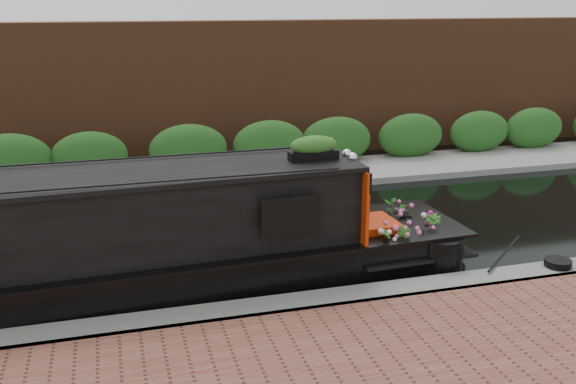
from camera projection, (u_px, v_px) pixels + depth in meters
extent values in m
plane|color=black|center=(217.00, 244.00, 12.56)|extent=(80.00, 80.00, 0.00)
cube|color=slate|center=(255.00, 322.00, 9.52)|extent=(40.00, 0.60, 0.50)
cube|color=gray|center=(189.00, 186.00, 16.42)|extent=(40.00, 2.40, 0.34)
cube|color=#21511B|center=(185.00, 177.00, 17.25)|extent=(40.00, 1.10, 2.80)
cube|color=brown|center=(176.00, 159.00, 19.19)|extent=(40.00, 1.00, 8.00)
cube|color=black|center=(79.00, 221.00, 9.77)|extent=(8.75, 2.02, 1.27)
cube|color=black|center=(75.00, 179.00, 9.58)|extent=(8.90, 2.16, 0.08)
cube|color=#AF2907|center=(348.00, 198.00, 10.91)|extent=(0.13, 1.65, 1.27)
cube|color=black|center=(291.00, 216.00, 9.79)|extent=(0.85, 0.06, 0.52)
cube|color=#AF2907|center=(373.00, 233.00, 11.24)|extent=(0.79, 0.88, 0.47)
sphere|color=silver|center=(352.00, 157.00, 10.58)|extent=(0.17, 0.17, 0.17)
sphere|color=silver|center=(347.00, 154.00, 10.82)|extent=(0.17, 0.17, 0.17)
cube|color=black|center=(313.00, 155.00, 10.52)|extent=(0.83, 0.27, 0.15)
ellipsoid|color=orange|center=(314.00, 144.00, 10.47)|extent=(0.91, 0.26, 0.23)
imported|color=#326A23|center=(384.00, 242.00, 10.68)|extent=(0.32, 0.36, 0.57)
imported|color=#326A23|center=(404.00, 242.00, 10.74)|extent=(0.33, 0.36, 0.53)
imported|color=#326A23|center=(399.00, 216.00, 11.92)|extent=(0.62, 0.57, 0.59)
imported|color=#326A23|center=(432.00, 229.00, 11.33)|extent=(0.42, 0.42, 0.55)
imported|color=#326A23|center=(359.00, 217.00, 11.91)|extent=(0.33, 0.37, 0.58)
cylinder|color=brown|center=(455.00, 251.00, 11.82)|extent=(0.29, 0.36, 0.29)
cylinder|color=black|center=(558.00, 263.00, 10.85)|extent=(0.45, 0.45, 0.12)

